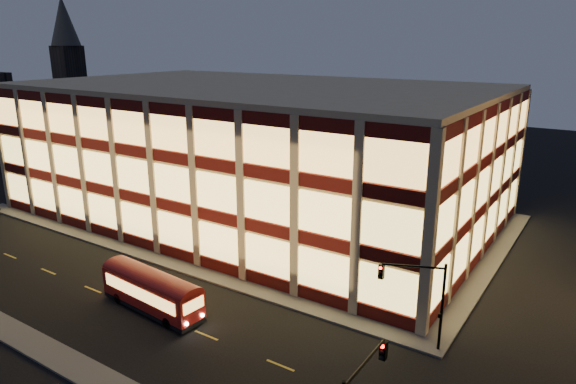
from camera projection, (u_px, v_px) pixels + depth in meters
The scene contains 9 objects.
ground at pixel (167, 269), 44.38m from camera, with size 200.00×200.00×0.00m, color black.
sidewalk_office_south at pixel (151, 256), 46.74m from camera, with size 54.00×2.00×0.15m, color #514F4C.
sidewalk_office_east at pixel (490, 261), 45.81m from camera, with size 2.00×30.00×0.15m, color #514F4C.
sidewalk_near at pixel (21, 337), 33.95m from camera, with size 100.00×2.00×0.15m, color #514F4C.
office_building at pixel (256, 150), 57.41m from camera, with size 50.45×30.45×14.50m.
church_tower at pixel (71, 89), 110.85m from camera, with size 5.00×5.00×18.00m, color #2D2621.
church_spire at pixel (63, 21), 106.89m from camera, with size 6.00×6.00×10.00m, color #4C473F.
traffic_signal_far at pixel (420, 291), 31.66m from camera, with size 3.79×1.87×6.00m.
trolley_bus at pixel (152, 289), 37.13m from camera, with size 9.06×2.97×3.02m.
Camera 1 is at (31.19, -28.17, 18.91)m, focal length 32.00 mm.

